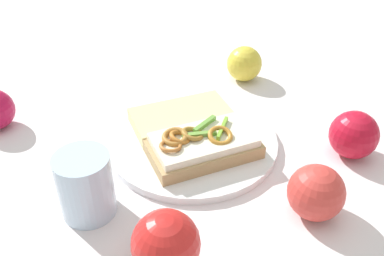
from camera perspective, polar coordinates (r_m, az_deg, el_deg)
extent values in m
plane|color=silver|center=(0.70, 0.00, -2.18)|extent=(2.00, 2.00, 0.00)
cylinder|color=white|center=(0.70, 0.00, -1.76)|extent=(0.28, 0.28, 0.01)
cube|color=tan|center=(0.65, 1.51, -2.77)|extent=(0.18, 0.11, 0.02)
cube|color=#ECE5CB|center=(0.64, 1.54, -1.60)|extent=(0.16, 0.10, 0.01)
torus|color=#AA7A31|center=(0.64, 0.07, -0.78)|extent=(0.04, 0.04, 0.02)
torus|color=#C5822D|center=(0.64, 3.82, -1.04)|extent=(0.05, 0.05, 0.02)
torus|color=#C4762C|center=(0.63, -1.63, -1.23)|extent=(0.05, 0.05, 0.02)
torus|color=#BC7134|center=(0.62, -2.90, -2.41)|extent=(0.04, 0.04, 0.01)
torus|color=#AF7531|center=(0.63, -2.30, -1.19)|extent=(0.06, 0.06, 0.01)
cube|color=#7FB737|center=(0.65, 4.10, -0.04)|extent=(0.03, 0.05, 0.01)
cube|color=#73A443|center=(0.64, 1.31, -0.83)|extent=(0.05, 0.01, 0.01)
cube|color=#6CA342|center=(0.66, 1.71, 0.52)|extent=(0.04, 0.04, 0.01)
cube|color=beige|center=(0.72, -1.37, 1.36)|extent=(0.17, 0.11, 0.02)
sphere|color=red|center=(0.70, 20.91, -0.86)|extent=(0.10, 0.10, 0.08)
sphere|color=gold|center=(0.88, 7.04, 8.56)|extent=(0.10, 0.10, 0.07)
sphere|color=red|center=(0.50, -3.54, -15.27)|extent=(0.11, 0.11, 0.08)
sphere|color=#CF3B35|center=(0.58, 16.32, -8.31)|extent=(0.10, 0.10, 0.08)
cylinder|color=silver|center=(0.58, -14.11, -7.47)|extent=(0.07, 0.07, 0.09)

